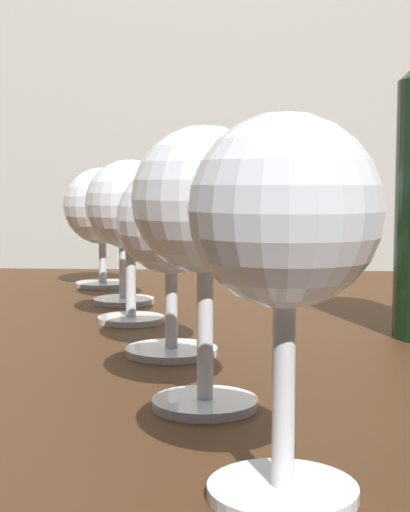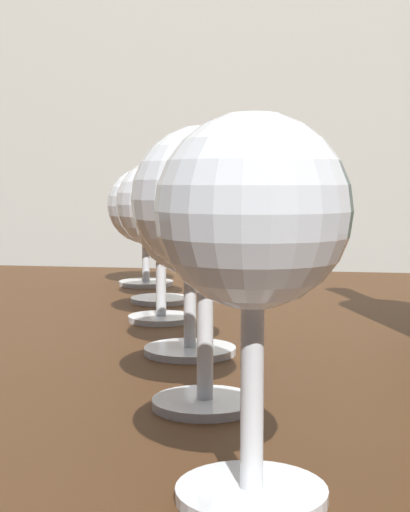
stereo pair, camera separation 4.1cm
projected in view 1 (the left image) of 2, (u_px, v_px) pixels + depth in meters
dining_table at (167, 460)px, 0.65m from camera, size 1.10×0.89×0.78m
wine_glass_chardonnay at (285, 223)px, 0.29m from camera, size 0.07×0.07×0.15m
wine_glass_cabernet at (205, 207)px, 0.41m from camera, size 0.08×0.08×0.15m
wine_glass_port at (171, 227)px, 0.54m from camera, size 0.08×0.08×0.13m
wine_glass_rose at (130, 208)px, 0.67m from camera, size 0.08×0.08×0.14m
wine_glass_white at (123, 206)px, 0.78m from camera, size 0.07×0.07×0.14m
wine_glass_merlot at (102, 208)px, 0.90m from camera, size 0.09×0.09×0.14m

